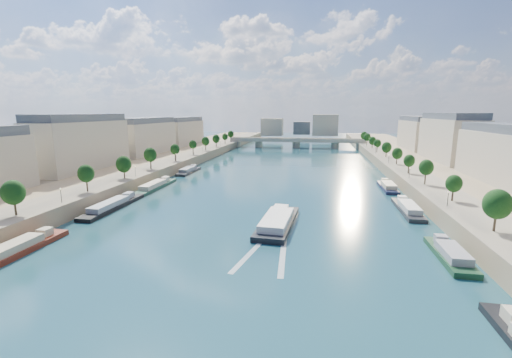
% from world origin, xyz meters
% --- Properties ---
extents(ground, '(700.00, 700.00, 0.00)m').
position_xyz_m(ground, '(0.00, 100.00, 0.00)').
color(ground, '#0D303B').
rests_on(ground, ground).
extents(quay_left, '(44.00, 520.00, 5.00)m').
position_xyz_m(quay_left, '(-72.00, 100.00, 2.50)').
color(quay_left, '#9E8460').
rests_on(quay_left, ground).
extents(quay_right, '(44.00, 520.00, 5.00)m').
position_xyz_m(quay_right, '(72.00, 100.00, 2.50)').
color(quay_right, '#9E8460').
rests_on(quay_right, ground).
extents(pave_left, '(14.00, 520.00, 0.10)m').
position_xyz_m(pave_left, '(-57.00, 100.00, 5.05)').
color(pave_left, gray).
rests_on(pave_left, quay_left).
extents(pave_right, '(14.00, 520.00, 0.10)m').
position_xyz_m(pave_right, '(57.00, 100.00, 5.05)').
color(pave_right, gray).
rests_on(pave_right, quay_right).
extents(trees_left, '(4.80, 268.80, 8.26)m').
position_xyz_m(trees_left, '(-55.00, 102.00, 10.48)').
color(trees_left, '#382B1E').
rests_on(trees_left, ground).
extents(trees_right, '(4.80, 268.80, 8.26)m').
position_xyz_m(trees_right, '(55.00, 110.00, 10.48)').
color(trees_right, '#382B1E').
rests_on(trees_right, ground).
extents(lamps_left, '(0.36, 200.36, 4.28)m').
position_xyz_m(lamps_left, '(-52.50, 90.00, 7.78)').
color(lamps_left, black).
rests_on(lamps_left, ground).
extents(lamps_right, '(0.36, 200.36, 4.28)m').
position_xyz_m(lamps_right, '(52.50, 105.00, 7.78)').
color(lamps_right, black).
rests_on(lamps_right, ground).
extents(buildings_left, '(16.00, 226.00, 23.20)m').
position_xyz_m(buildings_left, '(-85.00, 112.00, 16.45)').
color(buildings_left, beige).
rests_on(buildings_left, ground).
extents(buildings_right, '(16.00, 226.00, 23.20)m').
position_xyz_m(buildings_right, '(85.00, 112.00, 16.45)').
color(buildings_right, beige).
rests_on(buildings_right, ground).
extents(skyline, '(79.00, 42.00, 22.00)m').
position_xyz_m(skyline, '(3.19, 319.52, 14.66)').
color(skyline, beige).
rests_on(skyline, ground).
extents(bridge, '(112.00, 12.00, 8.15)m').
position_xyz_m(bridge, '(0.00, 238.10, 5.08)').
color(bridge, '#C1B79E').
rests_on(bridge, ground).
extents(tour_barge, '(9.75, 28.54, 3.81)m').
position_xyz_m(tour_barge, '(7.65, 35.84, 1.07)').
color(tour_barge, black).
rests_on(tour_barge, ground).
extents(wake, '(10.75, 26.03, 0.04)m').
position_xyz_m(wake, '(7.65, 19.24, 0.02)').
color(wake, silver).
rests_on(wake, ground).
extents(moored_barges_left, '(5.00, 155.93, 3.60)m').
position_xyz_m(moored_barges_left, '(-45.50, 41.63, 0.84)').
color(moored_barges_left, '#1C223F').
rests_on(moored_barges_left, ground).
extents(moored_barges_right, '(5.00, 120.42, 3.60)m').
position_xyz_m(moored_barges_right, '(45.50, 38.08, 0.84)').
color(moored_barges_right, black).
rests_on(moored_barges_right, ground).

